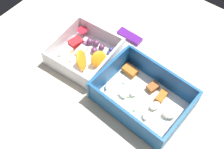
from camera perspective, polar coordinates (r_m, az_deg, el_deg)
The scene contains 4 objects.
table_surface at distance 68.27cm, azimuth 0.61°, elevation -2.30°, with size 80.00×80.00×2.00cm, color beige.
pasta_container at distance 63.32cm, azimuth 6.11°, elevation -4.71°, with size 20.82×15.62×6.74cm.
fruit_bowl at distance 70.88cm, azimuth -5.67°, elevation 4.40°, with size 15.47×15.83×5.98cm.
candy_bar at distance 75.97cm, azimuth 3.62°, elevation 7.77°, with size 7.00×2.40×1.20cm, color #51197A.
Camera 1 is at (21.45, -29.00, 58.96)cm, focal length 44.76 mm.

